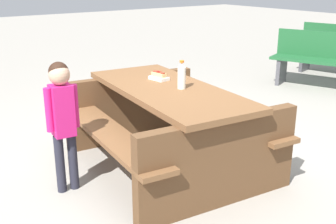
% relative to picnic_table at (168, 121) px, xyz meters
% --- Properties ---
extents(ground_plane, '(30.00, 30.00, 0.00)m').
position_rel_picnic_table_xyz_m(ground_plane, '(0.00, 0.00, -0.44)').
color(ground_plane, gray).
rests_on(ground_plane, ground).
extents(picnic_table, '(1.95, 1.59, 0.75)m').
position_rel_picnic_table_xyz_m(picnic_table, '(0.00, 0.00, 0.00)').
color(picnic_table, brown).
rests_on(picnic_table, ground).
extents(soda_bottle, '(0.07, 0.07, 0.25)m').
position_rel_picnic_table_xyz_m(soda_bottle, '(-0.10, -0.07, 0.42)').
color(soda_bottle, silver).
rests_on(soda_bottle, picnic_table).
extents(hotdog_tray, '(0.19, 0.13, 0.08)m').
position_rel_picnic_table_xyz_m(hotdog_tray, '(0.27, -0.09, 0.34)').
color(hotdog_tray, white).
rests_on(hotdog_tray, picnic_table).
extents(child_in_coat, '(0.17, 0.26, 1.06)m').
position_rel_picnic_table_xyz_m(child_in_coat, '(0.13, 0.92, 0.24)').
color(child_in_coat, '#262633').
rests_on(child_in_coat, ground).
extents(park_bench_near, '(1.54, 0.91, 0.85)m').
position_rel_picnic_table_xyz_m(park_bench_near, '(0.85, -3.54, 0.00)').
color(park_bench_near, '#1E592D').
rests_on(park_bench_near, ground).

